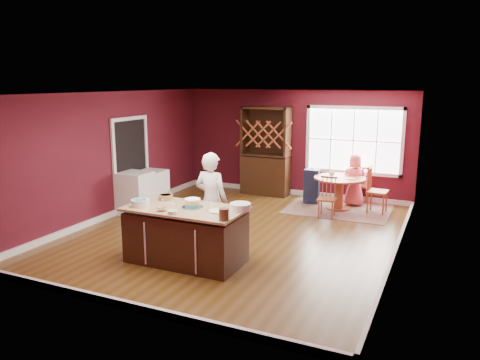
{
  "coord_description": "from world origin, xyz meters",
  "views": [
    {
      "loc": [
        3.69,
        -7.96,
        2.93
      ],
      "look_at": [
        0.03,
        0.04,
        1.05
      ],
      "focal_mm": 35.0,
      "sensor_mm": 36.0,
      "label": 1
    }
  ],
  "objects_px": {
    "chair_north": "(361,184)",
    "dryer": "(152,189)",
    "chair_south": "(327,197)",
    "layer_cake": "(193,203)",
    "hutch": "(266,151)",
    "washer": "(136,193)",
    "seated_woman": "(355,180)",
    "chair_east": "(378,190)",
    "baker": "(211,201)",
    "toddler": "(312,170)",
    "kitchen_island": "(186,236)",
    "dining_table": "(339,187)",
    "high_chair": "(312,185)"
  },
  "relations": [
    {
      "from": "layer_cake",
      "to": "chair_east",
      "type": "height_order",
      "value": "chair_east"
    },
    {
      "from": "chair_south",
      "to": "washer",
      "type": "relative_size",
      "value": 0.96
    },
    {
      "from": "kitchen_island",
      "to": "toddler",
      "type": "height_order",
      "value": "toddler"
    },
    {
      "from": "kitchen_island",
      "to": "toddler",
      "type": "relative_size",
      "value": 7.45
    },
    {
      "from": "layer_cake",
      "to": "seated_woman",
      "type": "height_order",
      "value": "seated_woman"
    },
    {
      "from": "high_chair",
      "to": "dryer",
      "type": "height_order",
      "value": "high_chair"
    },
    {
      "from": "chair_east",
      "to": "hutch",
      "type": "distance_m",
      "value": 3.07
    },
    {
      "from": "seated_woman",
      "to": "toddler",
      "type": "relative_size",
      "value": 4.78
    },
    {
      "from": "chair_east",
      "to": "toddler",
      "type": "relative_size",
      "value": 4.14
    },
    {
      "from": "seated_woman",
      "to": "chair_north",
      "type": "bearing_deg",
      "value": -116.18
    },
    {
      "from": "layer_cake",
      "to": "baker",
      "type": "bearing_deg",
      "value": 93.02
    },
    {
      "from": "washer",
      "to": "chair_south",
      "type": "bearing_deg",
      "value": 20.37
    },
    {
      "from": "toddler",
      "to": "baker",
      "type": "bearing_deg",
      "value": -100.87
    },
    {
      "from": "dryer",
      "to": "layer_cake",
      "type": "bearing_deg",
      "value": -44.68
    },
    {
      "from": "dining_table",
      "to": "chair_north",
      "type": "xyz_separation_m",
      "value": [
        0.34,
        0.84,
        -0.07
      ]
    },
    {
      "from": "dryer",
      "to": "seated_woman",
      "type": "bearing_deg",
      "value": 25.77
    },
    {
      "from": "chair_north",
      "to": "dryer",
      "type": "xyz_separation_m",
      "value": [
        -4.39,
        -2.45,
        -0.02
      ]
    },
    {
      "from": "chair_east",
      "to": "chair_south",
      "type": "bearing_deg",
      "value": 135.2
    },
    {
      "from": "dining_table",
      "to": "chair_south",
      "type": "bearing_deg",
      "value": -96.38
    },
    {
      "from": "layer_cake",
      "to": "high_chair",
      "type": "bearing_deg",
      "value": 80.98
    },
    {
      "from": "chair_north",
      "to": "hutch",
      "type": "bearing_deg",
      "value": -6.96
    },
    {
      "from": "washer",
      "to": "dryer",
      "type": "xyz_separation_m",
      "value": [
        0.0,
        0.64,
        -0.03
      ]
    },
    {
      "from": "baker",
      "to": "hutch",
      "type": "distance_m",
      "value": 4.21
    },
    {
      "from": "dryer",
      "to": "chair_south",
      "type": "bearing_deg",
      "value": 11.85
    },
    {
      "from": "hutch",
      "to": "washer",
      "type": "relative_size",
      "value": 2.42
    },
    {
      "from": "baker",
      "to": "dryer",
      "type": "height_order",
      "value": "baker"
    },
    {
      "from": "dining_table",
      "to": "high_chair",
      "type": "relative_size",
      "value": 1.34
    },
    {
      "from": "high_chair",
      "to": "hutch",
      "type": "height_order",
      "value": "hutch"
    },
    {
      "from": "dining_table",
      "to": "washer",
      "type": "height_order",
      "value": "washer"
    },
    {
      "from": "chair_east",
      "to": "dryer",
      "type": "distance_m",
      "value": 5.18
    },
    {
      "from": "baker",
      "to": "toddler",
      "type": "height_order",
      "value": "baker"
    },
    {
      "from": "baker",
      "to": "seated_woman",
      "type": "height_order",
      "value": "baker"
    },
    {
      "from": "seated_woman",
      "to": "hutch",
      "type": "bearing_deg",
      "value": -19.12
    },
    {
      "from": "kitchen_island",
      "to": "seated_woman",
      "type": "distance_m",
      "value": 5.05
    },
    {
      "from": "chair_north",
      "to": "baker",
      "type": "bearing_deg",
      "value": 56.61
    },
    {
      "from": "baker",
      "to": "hutch",
      "type": "relative_size",
      "value": 0.76
    },
    {
      "from": "dining_table",
      "to": "toddler",
      "type": "height_order",
      "value": "toddler"
    },
    {
      "from": "kitchen_island",
      "to": "toddler",
      "type": "distance_m",
      "value": 4.68
    },
    {
      "from": "baker",
      "to": "high_chair",
      "type": "xyz_separation_m",
      "value": [
        0.75,
        3.76,
        -0.42
      ]
    },
    {
      "from": "hutch",
      "to": "chair_east",
      "type": "bearing_deg",
      "value": -12.21
    },
    {
      "from": "dining_table",
      "to": "toddler",
      "type": "relative_size",
      "value": 4.52
    },
    {
      "from": "chair_north",
      "to": "hutch",
      "type": "distance_m",
      "value": 2.53
    },
    {
      "from": "washer",
      "to": "seated_woman",
      "type": "bearing_deg",
      "value": 32.27
    },
    {
      "from": "seated_woman",
      "to": "kitchen_island",
      "type": "bearing_deg",
      "value": 55.34
    },
    {
      "from": "kitchen_island",
      "to": "chair_north",
      "type": "relative_size",
      "value": 2.1
    },
    {
      "from": "seated_woman",
      "to": "washer",
      "type": "bearing_deg",
      "value": 18.56
    },
    {
      "from": "hutch",
      "to": "dryer",
      "type": "xyz_separation_m",
      "value": [
        -1.96,
        -2.3,
        -0.7
      ]
    },
    {
      "from": "chair_east",
      "to": "toddler",
      "type": "distance_m",
      "value": 1.65
    },
    {
      "from": "seated_woman",
      "to": "baker",
      "type": "bearing_deg",
      "value": 52.48
    },
    {
      "from": "layer_cake",
      "to": "chair_south",
      "type": "xyz_separation_m",
      "value": [
        1.36,
        3.41,
        -0.54
      ]
    }
  ]
}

